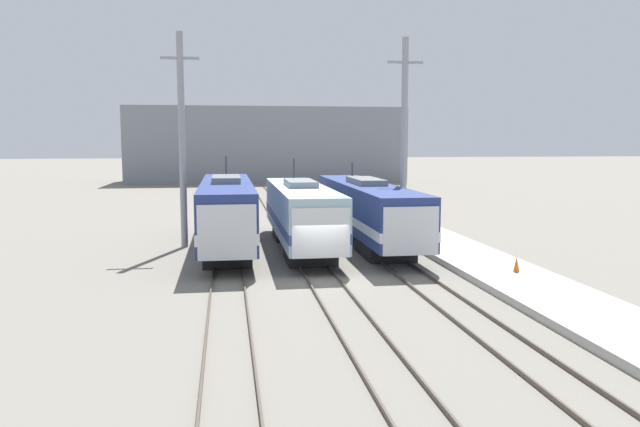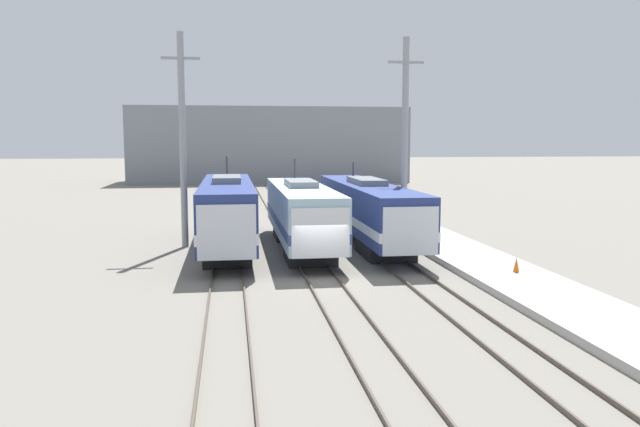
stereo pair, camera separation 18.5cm
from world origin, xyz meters
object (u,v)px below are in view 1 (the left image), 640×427
(locomotive_far_left, at_px, (227,212))
(catenary_tower_right, at_px, (404,139))
(catenary_tower_left, at_px, (182,139))
(locomotive_center, at_px, (301,214))
(locomotive_far_right, at_px, (368,210))
(traffic_cone, at_px, (516,264))

(locomotive_far_left, bearing_deg, catenary_tower_right, 7.26)
(locomotive_far_left, relative_size, catenary_tower_left, 1.38)
(locomotive_center, bearing_deg, catenary_tower_right, 16.78)
(locomotive_far_right, height_order, catenary_tower_left, catenary_tower_left)
(locomotive_far_right, bearing_deg, locomotive_far_left, -173.51)
(traffic_cone, bearing_deg, catenary_tower_right, 101.31)
(locomotive_far_left, xyz_separation_m, locomotive_center, (4.30, -0.62, -0.11))
(locomotive_far_right, xyz_separation_m, catenary_tower_left, (-11.14, 0.42, 4.37))
(locomotive_center, bearing_deg, locomotive_far_right, 20.35)
(locomotive_far_right, height_order, catenary_tower_right, catenary_tower_right)
(locomotive_far_right, bearing_deg, catenary_tower_right, 9.99)
(catenary_tower_right, bearing_deg, catenary_tower_left, 180.00)
(locomotive_far_left, relative_size, catenary_tower_right, 1.38)
(catenary_tower_left, bearing_deg, traffic_cone, -35.26)
(locomotive_far_left, distance_m, catenary_tower_right, 11.86)
(locomotive_center, bearing_deg, catenary_tower_left, 163.58)
(locomotive_far_right, xyz_separation_m, catenary_tower_right, (2.38, 0.42, 4.37))
(locomotive_center, xyz_separation_m, locomotive_far_right, (4.30, 1.60, -0.01))
(catenary_tower_right, bearing_deg, locomotive_far_left, -172.74)
(locomotive_center, xyz_separation_m, traffic_cone, (8.91, -9.12, -1.42))
(locomotive_far_left, relative_size, locomotive_center, 1.08)
(catenary_tower_left, xyz_separation_m, catenary_tower_right, (13.53, 0.00, 0.00))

